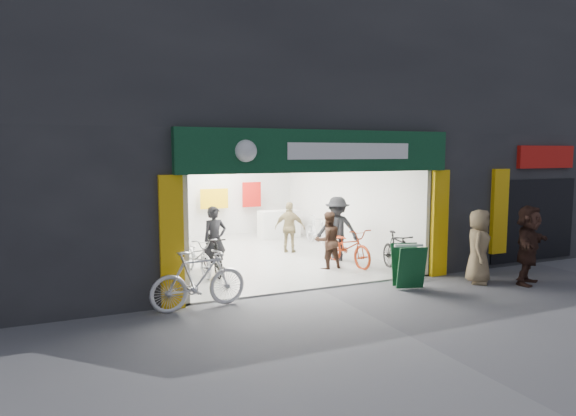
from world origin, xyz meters
TOP-DOWN VIEW (x-y plane):
  - ground at (0.00, 0.00)m, footprint 60.00×60.00m
  - building at (0.91, 4.99)m, footprint 17.00×10.27m
  - bike_left_front at (-2.12, 2.44)m, footprint 0.81×1.88m
  - bike_left_midfront at (-1.80, 2.27)m, footprint 0.47×1.67m
  - bike_left_midback at (-2.23, 5.07)m, footprint 0.91×1.83m
  - bike_left_back at (-2.01, 5.13)m, footprint 0.75×1.70m
  - bike_right_front at (2.50, 0.60)m, footprint 0.83×1.79m
  - bike_right_mid at (1.80, 1.82)m, footprint 0.87×2.02m
  - bike_right_back at (2.50, 4.97)m, footprint 0.47×1.62m
  - parked_bike at (-2.80, -0.30)m, footprint 1.98×0.75m
  - customer_a at (-1.67, 2.47)m, footprint 0.66×0.48m
  - customer_b at (1.09, 1.64)m, footprint 0.74×0.58m
  - customer_c at (1.80, 2.40)m, footprint 1.33×1.26m
  - customer_d at (1.06, 3.95)m, footprint 0.97×0.83m
  - pedestrian_near at (3.61, -1.00)m, footprint 0.99×0.97m
  - pedestrian_far at (4.58, -1.53)m, footprint 1.74×1.30m
  - sandwich_board at (1.83, -0.73)m, footprint 0.77×0.79m

SIDE VIEW (x-z plane):
  - ground at x=0.00m, z-range 0.00..0.00m
  - bike_left_midback at x=-2.23m, z-range 0.00..0.92m
  - bike_left_front at x=-2.12m, z-range 0.00..0.96m
  - bike_right_back at x=2.50m, z-range 0.00..0.97m
  - bike_left_back at x=-2.01m, z-range 0.00..0.99m
  - bike_left_midfront at x=-1.80m, z-range 0.00..1.00m
  - bike_right_mid at x=1.80m, z-range 0.00..1.03m
  - bike_right_front at x=2.50m, z-range 0.00..1.04m
  - sandwich_board at x=1.83m, z-range 0.05..1.01m
  - parked_bike at x=-2.80m, z-range 0.00..1.16m
  - customer_b at x=1.09m, z-range 0.00..1.51m
  - customer_d at x=1.06m, z-range 0.00..1.56m
  - customer_a at x=-1.67m, z-range 0.00..1.68m
  - pedestrian_near at x=3.61m, z-range 0.00..1.72m
  - customer_c at x=1.80m, z-range 0.00..1.81m
  - pedestrian_far at x=4.58m, z-range 0.00..1.83m
  - building at x=0.91m, z-range 0.31..8.31m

